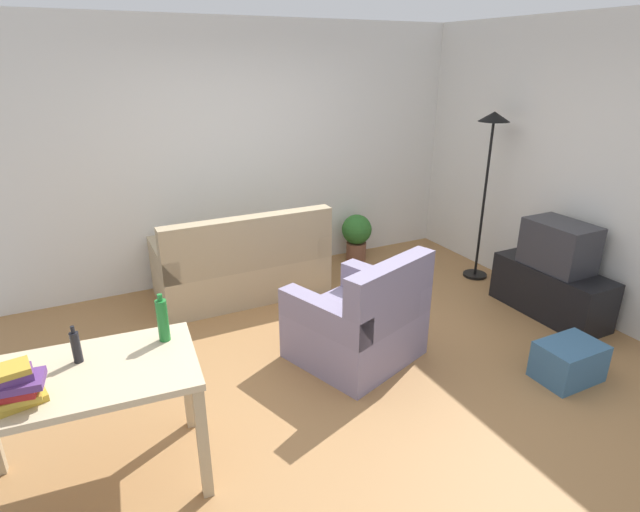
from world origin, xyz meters
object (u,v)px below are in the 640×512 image
tv_stand (551,291)px  armchair (360,323)px  couch (243,267)px  desk (84,390)px  bottle_dark (76,347)px  bottle_green (163,320)px  potted_plant (357,234)px  torchiere_lamp (490,151)px  book_stack (17,386)px  tv (559,245)px  storage_box (569,361)px

tv_stand → armchair: size_ratio=0.98×
couch → desk: bearing=52.8°
desk → bottle_dark: size_ratio=5.70×
couch → bottle_green: size_ratio=5.68×
potted_plant → bottle_dark: (-3.09, -2.24, 0.52)m
potted_plant → armchair: armchair is taller
torchiere_lamp → book_stack: (-4.31, -1.48, -0.55)m
torchiere_lamp → armchair: (-2.03, -0.85, -1.09)m
tv → bottle_dark: (-4.05, -0.21, 0.15)m
torchiere_lamp → bottle_dark: torchiere_lamp is taller
storage_box → bottle_dark: bottle_dark is taller
armchair → bottle_dark: size_ratio=5.12×
couch → desk: size_ratio=1.35×
desk → book_stack: (-0.26, -0.16, 0.21)m
tv_stand → tv: 0.46m
couch → bottle_dark: bearing=51.2°
tv_stand → desk: (-4.05, -0.33, 0.41)m
bottle_green → torchiere_lamp: bearing=18.3°
potted_plant → bottle_green: bottle_green is taller
bottle_dark → book_stack: bottle_dark is taller
bottle_dark → bottle_green: 0.47m
tv_stand → torchiere_lamp: bearing=0.0°
storage_box → book_stack: (-3.57, 0.33, 0.71)m
bottle_green → potted_plant: bearing=40.3°
book_stack → storage_box: bearing=-5.3°
desk → potted_plant: 3.90m
torchiere_lamp → book_stack: bearing=-161.0°
torchiere_lamp → desk: bearing=-161.9°
storage_box → bottle_dark: bearing=169.5°
tv_stand → bottle_green: bottle_green is taller
torchiere_lamp → potted_plant: 1.78m
torchiere_lamp → bottle_green: 3.81m
couch → bottle_green: 2.27m
couch → tv: (2.50, -1.72, 0.39)m
potted_plant → bottle_dark: 3.86m
armchair → bottle_dark: bottle_dark is taller
desk → couch: bearing=57.5°
couch → potted_plant: couch is taller
desk → storage_box: bearing=-3.9°
tv_stand → torchiere_lamp: 1.54m
storage_box → book_stack: size_ratio=1.85×
couch → book_stack: size_ratio=6.51×
bottle_dark → book_stack: size_ratio=0.85×
book_stack → tv_stand: bearing=6.4°
torchiere_lamp → bottle_green: size_ratio=6.08×
couch → armchair: bearing=106.5°
potted_plant → armchair: bearing=-119.6°
storage_box → bottle_green: 3.00m
bottle_dark → couch: bearing=51.2°
potted_plant → tv_stand: bearing=-64.8°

